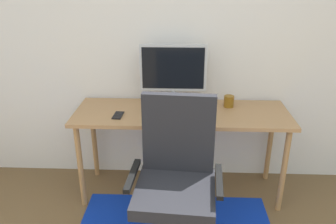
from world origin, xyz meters
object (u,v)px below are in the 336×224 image
(desk, at_px, (182,120))
(coffee_cup, at_px, (229,101))
(computer_mouse, at_px, (210,117))
(cell_phone, at_px, (118,115))
(office_chair, at_px, (176,191))
(keyboard, at_px, (173,117))
(monitor, at_px, (173,70))

(desk, height_order, coffee_cup, coffee_cup)
(desk, distance_m, computer_mouse, 0.27)
(desk, height_order, cell_phone, cell_phone)
(cell_phone, height_order, office_chair, office_chair)
(computer_mouse, distance_m, office_chair, 0.65)
(coffee_cup, relative_size, cell_phone, 0.67)
(keyboard, relative_size, cell_phone, 3.07)
(monitor, height_order, coffee_cup, monitor)
(keyboard, distance_m, office_chair, 0.61)
(office_chair, bearing_deg, desk, 91.42)
(computer_mouse, relative_size, coffee_cup, 1.10)
(computer_mouse, distance_m, cell_phone, 0.71)
(desk, bearing_deg, monitor, 117.60)
(desk, relative_size, keyboard, 4.00)
(monitor, bearing_deg, desk, -62.40)
(monitor, relative_size, cell_phone, 3.86)
(monitor, xyz_separation_m, coffee_cup, (0.46, -0.02, -0.26))
(monitor, xyz_separation_m, keyboard, (0.01, -0.28, -0.29))
(computer_mouse, bearing_deg, cell_phone, 177.23)
(keyboard, bearing_deg, desk, 64.12)
(desk, height_order, keyboard, keyboard)
(keyboard, xyz_separation_m, cell_phone, (-0.43, 0.03, -0.00))
(computer_mouse, distance_m, coffee_cup, 0.32)
(desk, bearing_deg, keyboard, -115.88)
(office_chair, bearing_deg, keyboard, 97.66)
(computer_mouse, height_order, coffee_cup, coffee_cup)
(coffee_cup, bearing_deg, computer_mouse, -123.47)
(computer_mouse, bearing_deg, keyboard, 178.10)
(monitor, distance_m, office_chair, 1.00)
(coffee_cup, height_order, office_chair, office_chair)
(keyboard, relative_size, computer_mouse, 4.13)
(desk, distance_m, office_chair, 0.70)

